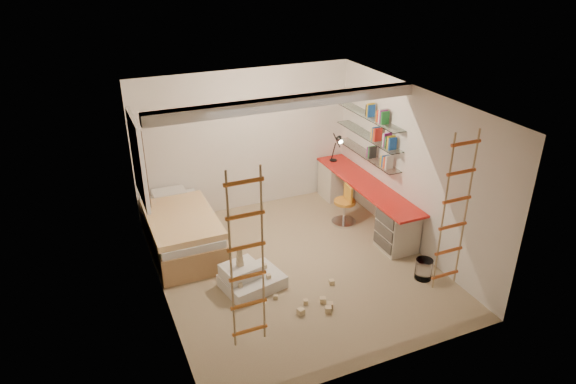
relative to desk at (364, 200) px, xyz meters
name	(u,v)px	position (x,y,z in m)	size (l,w,h in m)	color
floor	(296,267)	(-1.72, -0.86, -0.40)	(4.50, 4.50, 0.00)	#927C5E
ceiling_beam	(288,103)	(-1.72, -0.56, 2.12)	(4.00, 0.18, 0.16)	white
window_frame	(138,159)	(-3.69, 0.64, 1.15)	(0.06, 1.15, 1.35)	white
window_blind	(141,159)	(-3.65, 0.64, 1.15)	(0.02, 1.00, 1.20)	#4C2D1E
rope_ladder_left	(247,262)	(-3.07, -2.61, 1.11)	(0.41, 0.04, 2.13)	orange
rope_ladder_right	(455,213)	(-0.37, -2.61, 1.11)	(0.41, 0.04, 2.13)	#DD5425
waste_bin	(424,269)	(-0.10, -1.89, -0.25)	(0.25, 0.25, 0.32)	white
desk	(364,200)	(0.00, 0.00, 0.00)	(0.56, 2.80, 0.75)	red
shelves	(368,136)	(0.15, 0.27, 1.10)	(0.25, 1.80, 0.71)	white
bed	(181,231)	(-3.20, 0.36, -0.07)	(1.02, 2.00, 0.69)	#AD7F51
task_lamp	(338,144)	(-0.05, 0.96, 0.73)	(0.14, 0.36, 0.57)	black
swivel_chair	(345,210)	(-0.36, 0.05, -0.13)	(0.47, 0.47, 0.73)	orange
play_platform	(249,278)	(-2.55, -1.06, -0.26)	(0.95, 0.80, 0.37)	silver
toy_blocks	(283,284)	(-2.18, -1.45, -0.21)	(1.39, 1.13, 0.64)	#CCB284
books	(369,130)	(0.15, 0.27, 1.21)	(0.14, 0.70, 0.92)	white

